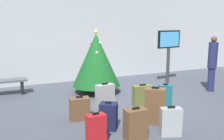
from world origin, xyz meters
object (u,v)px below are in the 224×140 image
object	(u,v)px
traveller_0	(212,62)
suitcase_6	(136,124)
suitcase_1	(165,97)
suitcase_2	(105,99)
suitcase_7	(142,96)
suitcase_8	(96,129)
suitcase_3	(171,122)
holiday_tree	(96,60)
flight_info_kiosk	(169,46)
suitcase_0	(109,116)
suitcase_5	(155,106)
suitcase_4	(80,109)
waiting_bench	(6,84)

from	to	relation	value
traveller_0	suitcase_6	bearing A→B (deg)	-153.22
suitcase_1	suitcase_2	distance (m)	1.59
suitcase_7	suitcase_8	size ratio (longest dim) A/B	0.99
suitcase_2	suitcase_3	world-z (taller)	suitcase_2
suitcase_3	suitcase_2	bearing A→B (deg)	114.16
suitcase_2	holiday_tree	bearing A→B (deg)	75.14
suitcase_2	flight_info_kiosk	bearing A→B (deg)	31.36
traveller_0	suitcase_0	size ratio (longest dim) A/B	2.99
holiday_tree	suitcase_0	xyz separation A→B (m)	(-0.78, -2.75, -0.78)
suitcase_2	suitcase_3	xyz separation A→B (m)	(0.72, -1.60, -0.09)
suitcase_6	suitcase_7	distance (m)	2.01
flight_info_kiosk	suitcase_6	bearing A→B (deg)	-133.79
traveller_0	suitcase_5	bearing A→B (deg)	-154.57
suitcase_4	suitcase_5	xyz separation A→B (m)	(1.42, -0.91, 0.14)
waiting_bench	suitcase_2	size ratio (longest dim) A/B	1.58
flight_info_kiosk	suitcase_7	size ratio (longest dim) A/B	3.28
suitcase_2	suitcase_6	world-z (taller)	suitcase_2
suitcase_3	suitcase_8	world-z (taller)	same
suitcase_8	suitcase_0	bearing A→B (deg)	47.02
suitcase_1	suitcase_4	xyz separation A→B (m)	(-2.23, 0.18, -0.05)
waiting_bench	traveller_0	xyz separation A→B (m)	(6.11, -2.24, 0.61)
traveller_0	waiting_bench	bearing A→B (deg)	159.83
suitcase_4	suitcase_5	world-z (taller)	suitcase_5
waiting_bench	suitcase_1	bearing A→B (deg)	-39.38
waiting_bench	suitcase_1	xyz separation A→B (m)	(3.70, -3.04, -0.04)
suitcase_3	suitcase_8	distance (m)	1.48
flight_info_kiosk	traveller_0	bearing A→B (deg)	-69.21
suitcase_6	suitcase_5	bearing A→B (deg)	32.27
flight_info_kiosk	suitcase_8	size ratio (longest dim) A/B	3.24
suitcase_1	suitcase_6	xyz separation A→B (m)	(-1.55, -1.20, -0.02)
flight_info_kiosk	suitcase_8	bearing A→B (deg)	-140.56
flight_info_kiosk	suitcase_1	bearing A→B (deg)	-128.15
suitcase_0	suitcase_3	bearing A→B (deg)	-38.13
suitcase_7	holiday_tree	bearing A→B (deg)	110.83
suitcase_8	suitcase_3	bearing A→B (deg)	-10.70
holiday_tree	suitcase_4	world-z (taller)	holiday_tree
suitcase_8	flight_info_kiosk	bearing A→B (deg)	39.44
suitcase_1	suitcase_7	size ratio (longest dim) A/B	1.13
waiting_bench	suitcase_7	bearing A→B (deg)	-38.15
traveller_0	suitcase_8	xyz separation A→B (m)	(-4.71, -1.87, -0.67)
holiday_tree	suitcase_8	distance (m)	3.56
suitcase_4	suitcase_7	world-z (taller)	suitcase_7
suitcase_8	suitcase_1	bearing A→B (deg)	24.97
suitcase_1	holiday_tree	bearing A→B (deg)	115.96
holiday_tree	suitcase_3	xyz separation A→B (m)	(0.21, -3.52, -0.78)
flight_info_kiosk	suitcase_3	size ratio (longest dim) A/B	3.24
suitcase_4	suitcase_7	size ratio (longest dim) A/B	0.94
waiting_bench	traveller_0	size ratio (longest dim) A/B	0.69
suitcase_5	traveller_0	bearing A→B (deg)	25.43
suitcase_2	suitcase_8	xyz separation A→B (m)	(-0.73, -1.33, -0.09)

